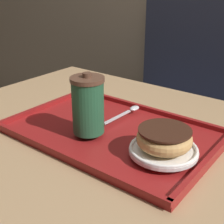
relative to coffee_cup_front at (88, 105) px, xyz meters
The scene contains 6 objects.
cafe_table 0.26m from the coffee_cup_front, 76.90° to the left, with size 1.08×0.82×0.72m.
serving_tray 0.11m from the coffee_cup_front, 63.57° to the left, with size 0.52×0.34×0.02m.
coffee_cup_front is the anchor object (origin of this frame).
plate_with_chocolate_donut 0.21m from the coffee_cup_front, ahead, with size 0.15×0.15×0.01m.
donut_chocolate_glazed 0.20m from the coffee_cup_front, ahead, with size 0.12×0.12×0.04m.
spoon 0.17m from the coffee_cup_front, 86.65° to the left, with size 0.02×0.15×0.01m.
Camera 1 is at (0.45, -0.57, 1.09)m, focal length 50.00 mm.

